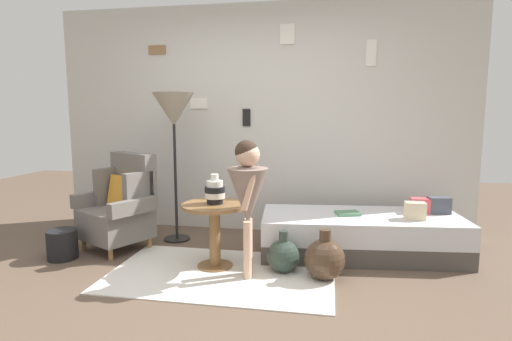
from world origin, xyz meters
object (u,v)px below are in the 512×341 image
(daybed, at_px, (360,235))
(vase_striped, at_px, (215,192))
(side_table, at_px, (215,222))
(demijohn_near, at_px, (283,256))
(book_on_daybed, at_px, (348,213))
(armchair, at_px, (121,206))
(person_child, at_px, (248,190))
(floor_lamp, at_px, (174,114))
(demijohn_far, at_px, (325,259))
(magazine_basket, at_px, (62,244))

(daybed, distance_m, vase_striped, 1.51)
(daybed, height_order, side_table, side_table)
(demijohn_near, bearing_deg, book_on_daybed, 44.81)
(armchair, relative_size, person_child, 0.83)
(side_table, relative_size, person_child, 0.50)
(book_on_daybed, bearing_deg, floor_lamp, 175.25)
(floor_lamp, distance_m, book_on_daybed, 2.06)
(armchair, height_order, person_child, person_child)
(daybed, bearing_deg, book_on_daybed, -168.91)
(demijohn_far, bearing_deg, armchair, 167.48)
(person_child, xyz_separation_m, demijohn_near, (0.28, 0.16, -0.60))
(daybed, relative_size, demijohn_near, 5.31)
(book_on_daybed, relative_size, magazine_basket, 0.79)
(person_child, bearing_deg, demijohn_near, 30.20)
(side_table, distance_m, person_child, 0.50)
(vase_striped, xyz_separation_m, magazine_basket, (-1.50, -0.06, -0.55))
(magazine_basket, bearing_deg, demijohn_near, 1.28)
(person_child, distance_m, book_on_daybed, 1.16)
(daybed, xyz_separation_m, demijohn_far, (-0.33, -0.68, -0.02))
(armchair, height_order, daybed, armchair)
(person_child, distance_m, demijohn_far, 0.86)
(vase_striped, bearing_deg, daybed, 23.47)
(daybed, distance_m, floor_lamp, 2.27)
(side_table, height_order, person_child, person_child)
(side_table, height_order, vase_striped, vase_striped)
(armchair, height_order, demijohn_far, armchair)
(vase_striped, height_order, magazine_basket, vase_striped)
(demijohn_far, bearing_deg, floor_lamp, 153.51)
(vase_striped, bearing_deg, floor_lamp, 132.65)
(demijohn_far, bearing_deg, demijohn_near, 165.35)
(armchair, height_order, vase_striped, armchair)
(floor_lamp, xyz_separation_m, magazine_basket, (-0.86, -0.76, -1.23))
(daybed, bearing_deg, side_table, -156.19)
(demijohn_far, relative_size, magazine_basket, 1.53)
(daybed, height_order, floor_lamp, floor_lamp)
(side_table, height_order, magazine_basket, side_table)
(floor_lamp, height_order, demijohn_near, floor_lamp)
(floor_lamp, xyz_separation_m, demijohn_far, (1.61, -0.80, -1.20))
(person_child, relative_size, book_on_daybed, 5.29)
(floor_lamp, height_order, book_on_daybed, floor_lamp)
(armchair, relative_size, vase_striped, 3.66)
(daybed, relative_size, magazine_basket, 7.04)
(daybed, relative_size, book_on_daybed, 8.96)
(vase_striped, xyz_separation_m, floor_lamp, (-0.64, 0.69, 0.68))
(demijohn_near, relative_size, demijohn_far, 0.87)
(demijohn_far, height_order, magazine_basket, demijohn_far)
(demijohn_far, bearing_deg, magazine_basket, 178.93)
(armchair, bearing_deg, vase_striped, -17.69)
(armchair, xyz_separation_m, demijohn_near, (1.71, -0.37, -0.29))
(vase_striped, bearing_deg, person_child, -28.36)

